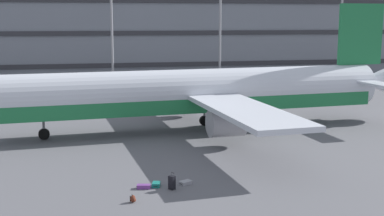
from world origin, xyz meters
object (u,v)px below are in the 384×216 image
at_px(backpack_upright, 133,199).
at_px(suitcase_scuffed, 186,183).
at_px(suitcase_navy, 156,184).
at_px(suitcase_large, 144,187).
at_px(airliner, 200,93).
at_px(suitcase_teal, 172,182).

bearing_deg(backpack_upright, suitcase_scuffed, 36.59).
xyz_separation_m(suitcase_navy, suitcase_scuffed, (1.76, 0.07, -0.02)).
height_order(suitcase_scuffed, backpack_upright, backpack_upright).
relative_size(suitcase_large, suitcase_navy, 1.13).
bearing_deg(airliner, suitcase_scuffed, -105.24).
height_order(airliner, suitcase_teal, airliner).
height_order(suitcase_navy, suitcase_teal, suitcase_teal).
bearing_deg(suitcase_teal, airliner, 72.29).
bearing_deg(suitcase_large, suitcase_navy, 15.47).
bearing_deg(backpack_upright, airliner, 66.95).
bearing_deg(suitcase_scuffed, suitcase_navy, -177.64).
xyz_separation_m(suitcase_large, suitcase_navy, (0.75, 0.21, 0.01)).
bearing_deg(suitcase_teal, suitcase_large, 162.17).
relative_size(suitcase_large, backpack_upright, 1.86).
xyz_separation_m(suitcase_scuffed, backpack_upright, (-3.29, -2.45, 0.09)).
distance_m(suitcase_large, backpack_upright, 2.31).
distance_m(airliner, backpack_upright, 18.90).
bearing_deg(suitcase_navy, backpack_upright, -122.95).
distance_m(airliner, suitcase_large, 16.65).
bearing_deg(suitcase_large, backpack_upright, -110.07).
distance_m(suitcase_navy, suitcase_teal, 1.12).
bearing_deg(suitcase_scuffed, backpack_upright, -143.41).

